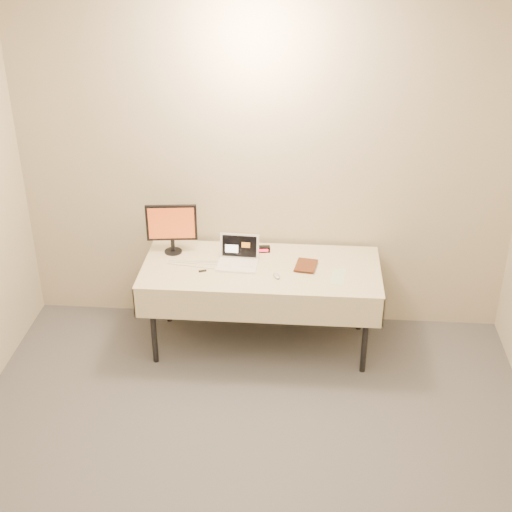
# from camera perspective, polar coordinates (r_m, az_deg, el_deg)

# --- Properties ---
(back_wall) EXTENTS (4.00, 0.10, 2.70)m
(back_wall) POSITION_cam_1_polar(r_m,az_deg,el_deg) (5.71, 0.76, 6.75)
(back_wall) COLOR beige
(back_wall) RESTS_ON ground
(table) EXTENTS (1.86, 0.81, 0.74)m
(table) POSITION_cam_1_polar(r_m,az_deg,el_deg) (5.59, 0.41, -1.41)
(table) COLOR black
(table) RESTS_ON ground
(laptop) EXTENTS (0.32, 0.27, 0.22)m
(laptop) POSITION_cam_1_polar(r_m,az_deg,el_deg) (5.58, -1.44, -0.11)
(laptop) COLOR white
(laptop) RESTS_ON table
(monitor) EXTENTS (0.40, 0.16, 0.42)m
(monitor) POSITION_cam_1_polar(r_m,az_deg,el_deg) (5.70, -6.77, 2.48)
(monitor) COLOR black
(monitor) RESTS_ON table
(book) EXTENTS (0.16, 0.05, 0.21)m
(book) POSITION_cam_1_polar(r_m,az_deg,el_deg) (5.53, 3.23, 0.19)
(book) COLOR brown
(book) RESTS_ON table
(alarm_clock) EXTENTS (0.12, 0.06, 0.05)m
(alarm_clock) POSITION_cam_1_polar(r_m,az_deg,el_deg) (5.77, 0.56, 0.56)
(alarm_clock) COLOR black
(alarm_clock) RESTS_ON table
(clicker) EXTENTS (0.08, 0.10, 0.02)m
(clicker) POSITION_cam_1_polar(r_m,az_deg,el_deg) (5.42, 1.66, -1.58)
(clicker) COLOR #BABABD
(clicker) RESTS_ON table
(paper_form) EXTENTS (0.13, 0.26, 0.00)m
(paper_form) POSITION_cam_1_polar(r_m,az_deg,el_deg) (5.46, 6.60, -1.64)
(paper_form) COLOR #C9ECBC
(paper_form) RESTS_ON table
(usb_dongle) EXTENTS (0.06, 0.04, 0.01)m
(usb_dongle) POSITION_cam_1_polar(r_m,az_deg,el_deg) (5.51, -4.30, -1.20)
(usb_dongle) COLOR black
(usb_dongle) RESTS_ON table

